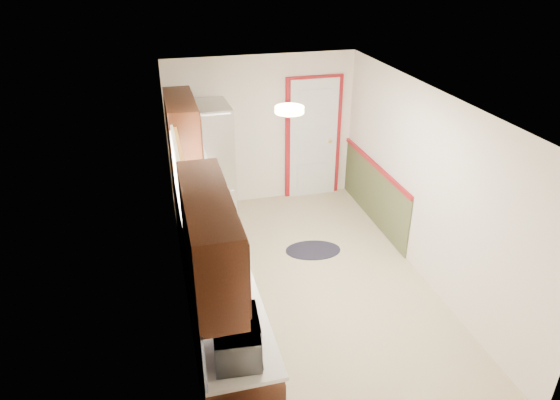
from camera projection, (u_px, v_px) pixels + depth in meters
room_shell at (309, 200)px, 5.82m from camera, size 3.20×5.20×2.52m
kitchen_run at (208, 256)px, 5.47m from camera, size 0.63×4.00×2.20m
back_wall_trim at (326, 150)px, 8.09m from camera, size 1.12×2.30×2.08m
ceiling_fixture at (289, 110)px, 5.05m from camera, size 0.30×0.30×0.06m
microwave at (237, 335)px, 3.91m from camera, size 0.34×0.56×0.37m
refrigerator at (205, 168)px, 7.27m from camera, size 0.81×0.80×1.89m
rug at (313, 250)px, 7.04m from camera, size 0.85×0.61×0.01m
cooktop at (196, 181)px, 6.88m from camera, size 0.48×0.58×0.02m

